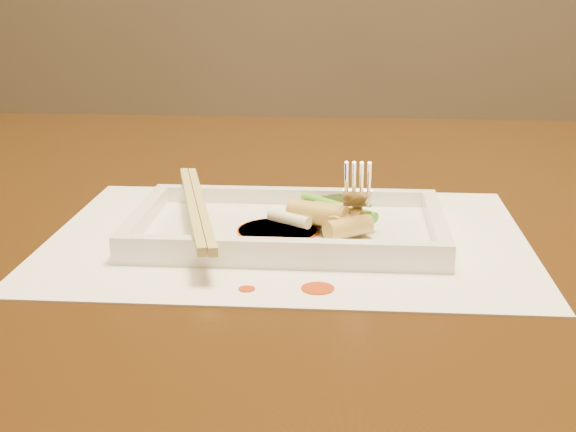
# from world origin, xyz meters

# --- Properties ---
(table) EXTENTS (1.40, 0.90, 0.75)m
(table) POSITION_xyz_m (0.00, 0.00, 0.65)
(table) COLOR black
(table) RESTS_ON ground
(placemat) EXTENTS (0.40, 0.30, 0.00)m
(placemat) POSITION_xyz_m (0.04, -0.13, 0.75)
(placemat) COLOR white
(placemat) RESTS_ON table
(sauce_splatter_a) EXTENTS (0.02, 0.02, 0.00)m
(sauce_splatter_a) POSITION_xyz_m (0.07, -0.25, 0.75)
(sauce_splatter_a) COLOR #AA3205
(sauce_splatter_a) RESTS_ON placemat
(sauce_splatter_b) EXTENTS (0.01, 0.01, 0.00)m
(sauce_splatter_b) POSITION_xyz_m (0.02, -0.25, 0.75)
(sauce_splatter_b) COLOR #AA3205
(sauce_splatter_b) RESTS_ON placemat
(plate_base) EXTENTS (0.26, 0.16, 0.01)m
(plate_base) POSITION_xyz_m (0.04, -0.13, 0.76)
(plate_base) COLOR white
(plate_base) RESTS_ON placemat
(plate_rim_far) EXTENTS (0.26, 0.01, 0.01)m
(plate_rim_far) POSITION_xyz_m (0.04, -0.06, 0.77)
(plate_rim_far) COLOR white
(plate_rim_far) RESTS_ON plate_base
(plate_rim_near) EXTENTS (0.26, 0.01, 0.01)m
(plate_rim_near) POSITION_xyz_m (0.04, -0.20, 0.77)
(plate_rim_near) COLOR white
(plate_rim_near) RESTS_ON plate_base
(plate_rim_left) EXTENTS (0.01, 0.14, 0.01)m
(plate_rim_left) POSITION_xyz_m (-0.09, -0.13, 0.77)
(plate_rim_left) COLOR white
(plate_rim_left) RESTS_ON plate_base
(plate_rim_right) EXTENTS (0.01, 0.14, 0.01)m
(plate_rim_right) POSITION_xyz_m (0.16, -0.13, 0.77)
(plate_rim_right) COLOR white
(plate_rim_right) RESTS_ON plate_base
(veg_piece) EXTENTS (0.05, 0.04, 0.01)m
(veg_piece) POSITION_xyz_m (0.07, -0.09, 0.77)
(veg_piece) COLOR black
(veg_piece) RESTS_ON plate_base
(scallion_white) EXTENTS (0.04, 0.03, 0.01)m
(scallion_white) POSITION_xyz_m (0.04, -0.14, 0.77)
(scallion_white) COLOR #EAEACC
(scallion_white) RESTS_ON plate_base
(scallion_green) EXTENTS (0.07, 0.07, 0.01)m
(scallion_green) POSITION_xyz_m (0.08, -0.11, 0.77)
(scallion_green) COLOR #3D9F19
(scallion_green) RESTS_ON plate_base
(chopstick_a) EXTENTS (0.07, 0.23, 0.01)m
(chopstick_a) POSITION_xyz_m (-0.04, -0.13, 0.78)
(chopstick_a) COLOR tan
(chopstick_a) RESTS_ON plate_rim_near
(chopstick_b) EXTENTS (0.07, 0.23, 0.01)m
(chopstick_b) POSITION_xyz_m (-0.04, -0.13, 0.78)
(chopstick_b) COLOR tan
(chopstick_b) RESTS_ON plate_rim_near
(fork) EXTENTS (0.09, 0.10, 0.14)m
(fork) POSITION_xyz_m (0.11, -0.11, 0.83)
(fork) COLOR silver
(fork) RESTS_ON plate_base
(sauce_blob_0) EXTENTS (0.07, 0.07, 0.00)m
(sauce_blob_0) POSITION_xyz_m (0.03, -0.14, 0.76)
(sauce_blob_0) COLOR #AA3205
(sauce_blob_0) RESTS_ON plate_base
(sauce_blob_1) EXTENTS (0.06, 0.06, 0.00)m
(sauce_blob_1) POSITION_xyz_m (0.03, -0.14, 0.76)
(sauce_blob_1) COLOR #AA3205
(sauce_blob_1) RESTS_ON plate_base
(sauce_blob_2) EXTENTS (0.07, 0.07, 0.00)m
(sauce_blob_2) POSITION_xyz_m (0.03, -0.14, 0.76)
(sauce_blob_2) COLOR #AA3205
(sauce_blob_2) RESTS_ON plate_base
(rice_cake_0) EXTENTS (0.05, 0.04, 0.02)m
(rice_cake_0) POSITION_xyz_m (0.08, -0.13, 0.77)
(rice_cake_0) COLOR #CDBA60
(rice_cake_0) RESTS_ON plate_base
(rice_cake_1) EXTENTS (0.05, 0.02, 0.02)m
(rice_cake_1) POSITION_xyz_m (0.06, -0.13, 0.77)
(rice_cake_1) COLOR #CDBA60
(rice_cake_1) RESTS_ON plate_base
(rice_cake_2) EXTENTS (0.05, 0.04, 0.02)m
(rice_cake_2) POSITION_xyz_m (0.06, -0.14, 0.78)
(rice_cake_2) COLOR #CDBA60
(rice_cake_2) RESTS_ON plate_base
(rice_cake_3) EXTENTS (0.03, 0.05, 0.02)m
(rice_cake_3) POSITION_xyz_m (0.08, -0.14, 0.77)
(rice_cake_3) COLOR #CDBA60
(rice_cake_3) RESTS_ON plate_base
(rice_cake_4) EXTENTS (0.04, 0.04, 0.02)m
(rice_cake_4) POSITION_xyz_m (0.09, -0.16, 0.77)
(rice_cake_4) COLOR #CDBA60
(rice_cake_4) RESTS_ON plate_base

